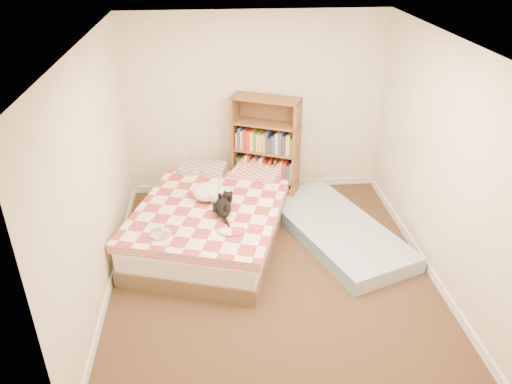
{
  "coord_description": "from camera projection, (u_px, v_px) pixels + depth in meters",
  "views": [
    {
      "loc": [
        -0.57,
        -4.47,
        3.44
      ],
      "look_at": [
        -0.14,
        0.3,
        0.85
      ],
      "focal_mm": 35.0,
      "sensor_mm": 36.0,
      "label": 1
    }
  ],
  "objects": [
    {
      "name": "room",
      "position": [
        273.0,
        175.0,
        5.03
      ],
      "size": [
        3.51,
        4.01,
        2.51
      ],
      "color": "#3F2E1B",
      "rests_on": "ground"
    },
    {
      "name": "bed",
      "position": [
        212.0,
        220.0,
        6.04
      ],
      "size": [
        2.12,
        2.56,
        0.59
      ],
      "rotation": [
        0.0,
        0.0,
        -0.3
      ],
      "color": "brown",
      "rests_on": "room"
    },
    {
      "name": "bookshelf",
      "position": [
        265.0,
        163.0,
        6.8
      ],
      "size": [
        1.01,
        0.65,
        1.49
      ],
      "rotation": [
        0.0,
        0.0,
        -0.42
      ],
      "color": "brown",
      "rests_on": "room"
    },
    {
      "name": "floor_mattress",
      "position": [
        336.0,
        230.0,
        6.17
      ],
      "size": [
        1.65,
        2.32,
        0.19
      ],
      "primitive_type": "cube",
      "rotation": [
        0.0,
        0.0,
        0.36
      ],
      "color": "#6F92B9",
      "rests_on": "room"
    },
    {
      "name": "black_cat",
      "position": [
        223.0,
        206.0,
        5.68
      ],
      "size": [
        0.3,
        0.7,
        0.16
      ],
      "rotation": [
        0.0,
        0.0,
        -0.25
      ],
      "color": "black",
      "rests_on": "bed"
    },
    {
      "name": "white_dog",
      "position": [
        208.0,
        192.0,
        5.92
      ],
      "size": [
        0.41,
        0.44,
        0.18
      ],
      "rotation": [
        0.0,
        0.0,
        -0.23
      ],
      "color": "white",
      "rests_on": "bed"
    }
  ]
}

